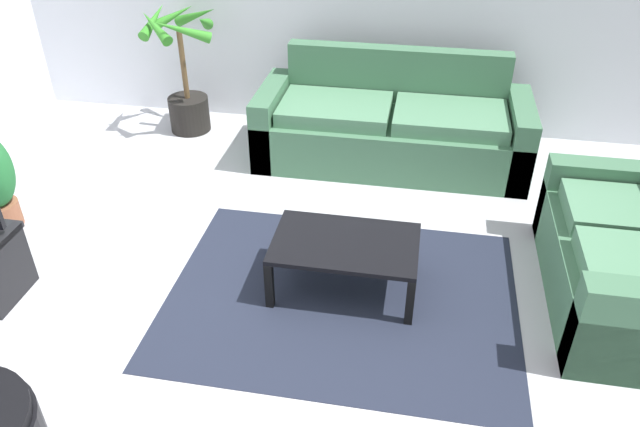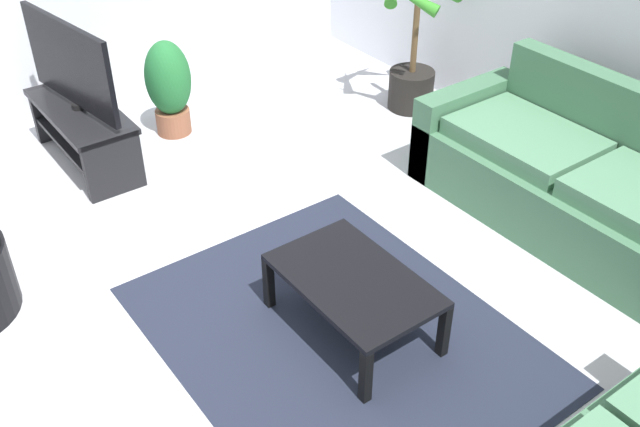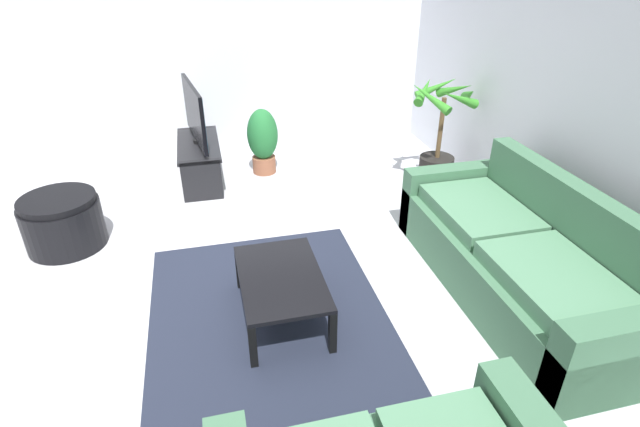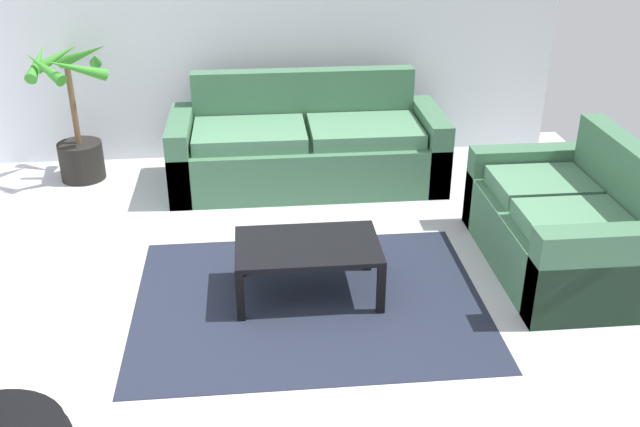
{
  "view_description": "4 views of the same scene",
  "coord_description": "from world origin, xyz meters",
  "px_view_note": "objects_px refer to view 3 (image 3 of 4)",
  "views": [
    {
      "loc": [
        0.91,
        -2.56,
        2.61
      ],
      "look_at": [
        0.36,
        0.48,
        0.56
      ],
      "focal_mm": 34.39,
      "sensor_mm": 36.0,
      "label": 1
    },
    {
      "loc": [
        2.76,
        -1.39,
        2.84
      ],
      "look_at": [
        0.17,
        0.52,
        0.57
      ],
      "focal_mm": 40.91,
      "sensor_mm": 36.0,
      "label": 2
    },
    {
      "loc": [
        3.3,
        0.08,
        2.41
      ],
      "look_at": [
        0.22,
        0.85,
        0.65
      ],
      "focal_mm": 27.69,
      "sensor_mm": 36.0,
      "label": 3
    },
    {
      "loc": [
        0.2,
        -3.52,
        2.56
      ],
      "look_at": [
        0.62,
        0.78,
        0.43
      ],
      "focal_mm": 40.95,
      "sensor_mm": 36.0,
      "label": 4
    }
  ],
  "objects_px": {
    "couch_main": "(518,259)",
    "tv": "(194,113)",
    "coffee_table": "(281,281)",
    "ottoman": "(63,222)",
    "potted_plant_small": "(263,139)",
    "potted_palm": "(439,143)",
    "tv_stand": "(200,156)"
  },
  "relations": [
    {
      "from": "potted_plant_small",
      "to": "tv_stand",
      "type": "bearing_deg",
      "value": -86.45
    },
    {
      "from": "tv",
      "to": "ottoman",
      "type": "distance_m",
      "value": 1.76
    },
    {
      "from": "coffee_table",
      "to": "ottoman",
      "type": "relative_size",
      "value": 1.35
    },
    {
      "from": "tv_stand",
      "to": "coffee_table",
      "type": "xyz_separation_m",
      "value": [
        2.56,
        0.48,
        0.02
      ]
    },
    {
      "from": "tv_stand",
      "to": "tv",
      "type": "xyz_separation_m",
      "value": [
        -0.0,
        0.0,
        0.49
      ]
    },
    {
      "from": "potted_palm",
      "to": "potted_plant_small",
      "type": "bearing_deg",
      "value": -113.65
    },
    {
      "from": "tv",
      "to": "ottoman",
      "type": "height_order",
      "value": "tv"
    },
    {
      "from": "couch_main",
      "to": "coffee_table",
      "type": "distance_m",
      "value": 1.8
    },
    {
      "from": "couch_main",
      "to": "tv_stand",
      "type": "bearing_deg",
      "value": -139.85
    },
    {
      "from": "couch_main",
      "to": "tv",
      "type": "xyz_separation_m",
      "value": [
        -2.7,
        -2.27,
        0.49
      ]
    },
    {
      "from": "couch_main",
      "to": "ottoman",
      "type": "distance_m",
      "value": 3.84
    },
    {
      "from": "couch_main",
      "to": "ottoman",
      "type": "relative_size",
      "value": 3.4
    },
    {
      "from": "couch_main",
      "to": "tv",
      "type": "distance_m",
      "value": 3.56
    },
    {
      "from": "tv",
      "to": "ottoman",
      "type": "relative_size",
      "value": 1.61
    },
    {
      "from": "tv",
      "to": "coffee_table",
      "type": "relative_size",
      "value": 1.19
    },
    {
      "from": "tv",
      "to": "potted_palm",
      "type": "height_order",
      "value": "potted_palm"
    },
    {
      "from": "couch_main",
      "to": "ottoman",
      "type": "height_order",
      "value": "couch_main"
    },
    {
      "from": "tv",
      "to": "potted_plant_small",
      "type": "xyz_separation_m",
      "value": [
        -0.04,
        0.73,
        -0.38
      ]
    },
    {
      "from": "potted_palm",
      "to": "potted_plant_small",
      "type": "relative_size",
      "value": 1.54
    },
    {
      "from": "potted_palm",
      "to": "ottoman",
      "type": "distance_m",
      "value": 3.8
    },
    {
      "from": "couch_main",
      "to": "tv",
      "type": "bearing_deg",
      "value": -139.9
    },
    {
      "from": "coffee_table",
      "to": "potted_plant_small",
      "type": "xyz_separation_m",
      "value": [
        -2.6,
        0.25,
        0.09
      ]
    },
    {
      "from": "coffee_table",
      "to": "ottoman",
      "type": "xyz_separation_m",
      "value": [
        -1.43,
        -1.71,
        -0.08
      ]
    },
    {
      "from": "couch_main",
      "to": "potted_plant_small",
      "type": "relative_size",
      "value": 2.98
    },
    {
      "from": "tv_stand",
      "to": "potted_palm",
      "type": "distance_m",
      "value": 2.66
    },
    {
      "from": "tv_stand",
      "to": "ottoman",
      "type": "relative_size",
      "value": 1.64
    },
    {
      "from": "coffee_table",
      "to": "potted_palm",
      "type": "xyz_separation_m",
      "value": [
        -1.81,
        2.06,
        0.18
      ]
    },
    {
      "from": "couch_main",
      "to": "coffee_table",
      "type": "height_order",
      "value": "couch_main"
    },
    {
      "from": "couch_main",
      "to": "potted_plant_small",
      "type": "height_order",
      "value": "couch_main"
    },
    {
      "from": "couch_main",
      "to": "tv",
      "type": "height_order",
      "value": "tv"
    },
    {
      "from": "potted_plant_small",
      "to": "coffee_table",
      "type": "bearing_deg",
      "value": -5.41
    },
    {
      "from": "tv",
      "to": "ottoman",
      "type": "bearing_deg",
      "value": -47.36
    }
  ]
}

